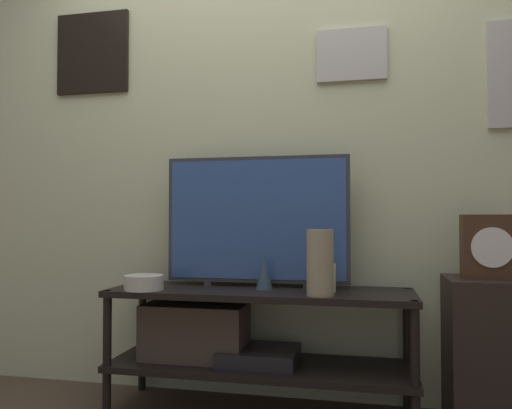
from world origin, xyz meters
TOP-DOWN VIEW (x-y plane):
  - wall_back at (0.00, 0.53)m, footprint 6.40×0.08m
  - media_console at (-0.13, 0.26)m, footprint 1.44×0.44m
  - television at (-0.04, 0.35)m, footprint 0.92×0.05m
  - vase_slim_bronze at (0.02, 0.26)m, footprint 0.08×0.08m
  - vase_tall_ceramic at (0.30, 0.12)m, footprint 0.12×0.12m
  - vase_wide_bowl at (-0.53, 0.12)m, footprint 0.18×0.18m
  - candle_jar at (0.31, 0.25)m, footprint 0.09×0.09m
  - side_table at (1.03, 0.30)m, footprint 0.37×0.35m
  - mantel_clock at (1.02, 0.28)m, footprint 0.23×0.11m

SIDE VIEW (x-z plane):
  - side_table at x=1.03m, z-range 0.00..0.66m
  - media_console at x=-0.13m, z-range 0.08..0.66m
  - vase_wide_bowl at x=-0.53m, z-range 0.58..0.65m
  - candle_jar at x=0.31m, z-range 0.58..0.71m
  - vase_slim_bronze at x=0.02m, z-range 0.58..0.74m
  - vase_tall_ceramic at x=0.30m, z-range 0.58..0.87m
  - mantel_clock at x=1.02m, z-range 0.66..0.94m
  - television at x=-0.04m, z-range 0.59..1.24m
  - wall_back at x=0.00m, z-range 0.01..2.71m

